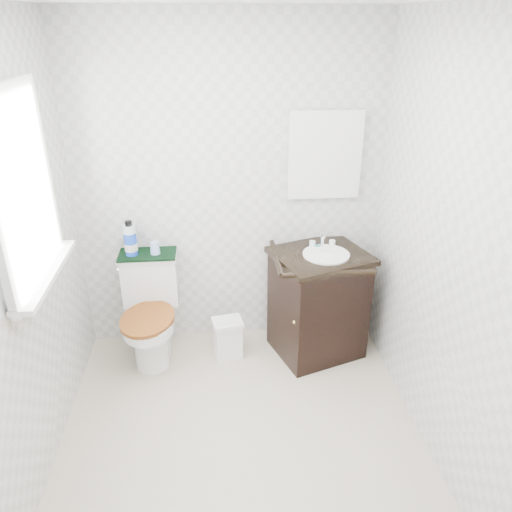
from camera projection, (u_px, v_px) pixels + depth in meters
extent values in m
plane|color=beige|center=(243.00, 444.00, 3.00)|extent=(2.40, 2.40, 0.00)
plane|color=silver|center=(230.00, 191.00, 3.56)|extent=(2.40, 0.00, 2.40)
plane|color=silver|center=(266.00, 458.00, 1.41)|extent=(2.40, 0.00, 2.40)
plane|color=silver|center=(11.00, 276.00, 2.39)|extent=(0.00, 2.40, 2.40)
plane|color=silver|center=(452.00, 258.00, 2.57)|extent=(0.00, 2.40, 2.40)
cube|color=white|center=(20.00, 190.00, 2.47)|extent=(0.02, 0.70, 0.90)
cube|color=silver|center=(325.00, 155.00, 3.48)|extent=(0.50, 0.02, 0.60)
cylinder|color=white|center=(151.00, 344.00, 3.61)|extent=(0.25, 0.25, 0.38)
cube|color=white|center=(154.00, 325.00, 3.83)|extent=(0.25, 0.28, 0.38)
cube|color=white|center=(150.00, 281.00, 3.69)|extent=(0.40, 0.18, 0.36)
cube|color=white|center=(148.00, 257.00, 3.60)|extent=(0.42, 0.20, 0.03)
cylinder|color=white|center=(148.00, 325.00, 3.49)|extent=(0.36, 0.36, 0.08)
cylinder|color=brown|center=(147.00, 319.00, 3.47)|extent=(0.43, 0.43, 0.03)
cube|color=black|center=(318.00, 306.00, 3.70)|extent=(0.72, 0.67, 0.78)
cube|color=black|center=(321.00, 256.00, 3.52)|extent=(0.77, 0.72, 0.04)
cylinder|color=white|center=(326.00, 255.00, 3.48)|extent=(0.33, 0.33, 0.01)
ellipsoid|color=white|center=(326.00, 262.00, 3.51)|extent=(0.28, 0.28, 0.14)
cylinder|color=silver|center=(322.00, 241.00, 3.59)|extent=(0.02, 0.02, 0.10)
cube|color=white|center=(228.00, 340.00, 3.73)|extent=(0.22, 0.18, 0.28)
cube|color=white|center=(227.00, 322.00, 3.67)|extent=(0.24, 0.21, 0.03)
cube|color=black|center=(147.00, 254.00, 3.59)|extent=(0.41, 0.22, 0.02)
cylinder|color=blue|center=(131.00, 244.00, 3.53)|extent=(0.09, 0.09, 0.17)
cylinder|color=silver|center=(129.00, 229.00, 3.48)|extent=(0.09, 0.09, 0.06)
cylinder|color=black|center=(128.00, 223.00, 3.46)|extent=(0.05, 0.05, 0.03)
cone|color=#8CADE6|center=(155.00, 248.00, 3.56)|extent=(0.07, 0.07, 0.09)
ellipsoid|color=#197578|center=(317.00, 246.00, 3.60)|extent=(0.07, 0.05, 0.02)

